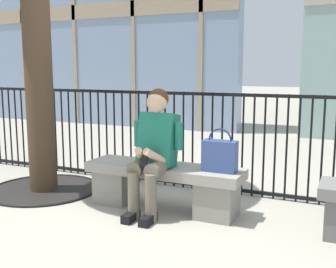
{
  "coord_description": "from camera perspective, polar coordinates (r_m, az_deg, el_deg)",
  "views": [
    {
      "loc": [
        1.7,
        -3.59,
        1.39
      ],
      "look_at": [
        0.0,
        0.1,
        0.75
      ],
      "focal_mm": 43.79,
      "sensor_mm": 36.0,
      "label": 1
    }
  ],
  "objects": [
    {
      "name": "plaza_railing",
      "position": [
        4.77,
        3.45,
        -0.91
      ],
      "size": [
        9.47,
        0.04,
        1.14
      ],
      "color": "black",
      "rests_on": "ground"
    },
    {
      "name": "seated_person_with_phone",
      "position": [
        3.95,
        -1.96,
        -1.86
      ],
      "size": [
        0.52,
        0.66,
        1.21
      ],
      "color": "#6B6051",
      "rests_on": "ground"
    },
    {
      "name": "ground_plane",
      "position": [
        4.21,
        -0.58,
        -10.33
      ],
      "size": [
        60.0,
        60.0,
        0.0
      ],
      "primitive_type": "plane",
      "color": "#A8A091"
    },
    {
      "name": "handbag_on_bench",
      "position": [
        3.83,
        7.21,
        -2.95
      ],
      "size": [
        0.32,
        0.15,
        0.41
      ],
      "color": "#33477F",
      "rests_on": "stone_bench"
    },
    {
      "name": "stone_bench",
      "position": [
        4.13,
        -0.58,
        -6.78
      ],
      "size": [
        1.6,
        0.44,
        0.45
      ],
      "color": "gray",
      "rests_on": "ground"
    }
  ]
}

